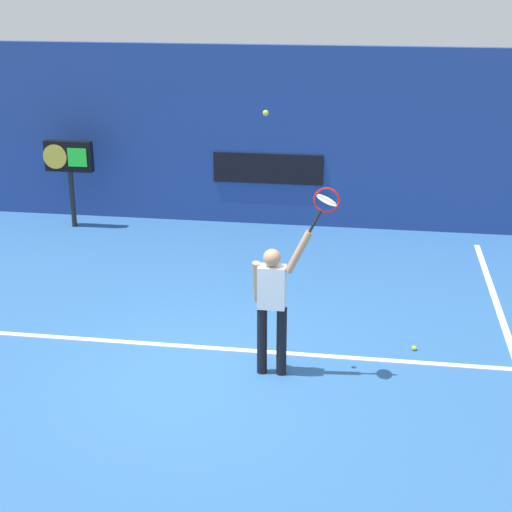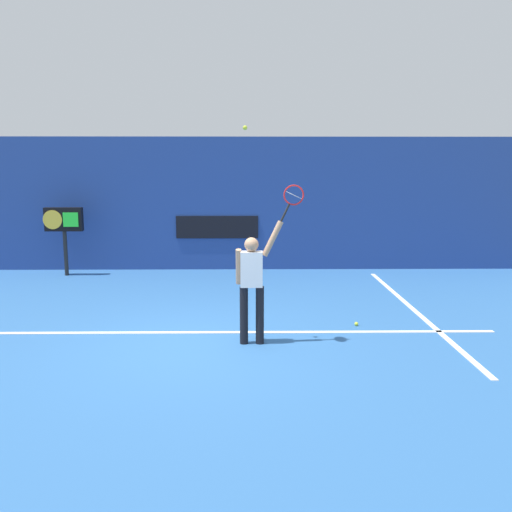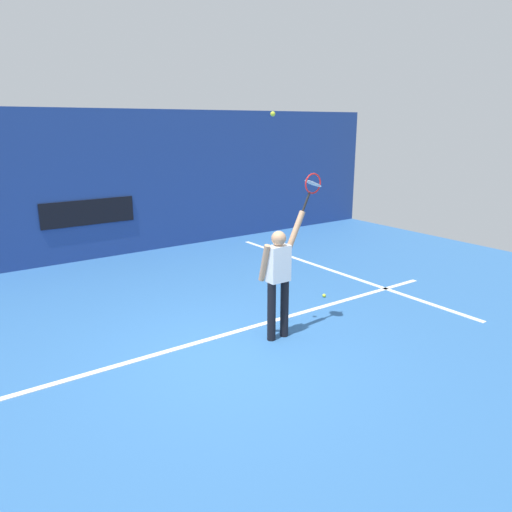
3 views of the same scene
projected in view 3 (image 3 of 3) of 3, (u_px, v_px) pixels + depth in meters
ground_plane at (230, 354)px, 7.03m from camera, size 18.00×18.00×0.00m
back_wall at (84, 186)px, 11.53m from camera, size 18.00×0.20×3.54m
sponsor_banner_center at (88, 212)px, 11.59m from camera, size 2.20×0.03×0.60m
court_baseline at (209, 339)px, 7.49m from camera, size 10.00×0.10×0.01m
court_sideline at (336, 272)px, 10.88m from camera, size 0.10×7.00×0.01m
tennis_player at (278, 275)px, 7.31m from camera, size 0.74×0.31×1.95m
tennis_racket at (312, 186)px, 7.31m from camera, size 0.42×0.27×0.62m
tennis_ball at (273, 114)px, 6.68m from camera, size 0.07×0.07×0.07m
spare_ball at (324, 295)px, 9.32m from camera, size 0.07×0.07×0.07m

